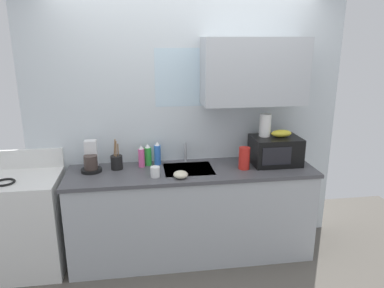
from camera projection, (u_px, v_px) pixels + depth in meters
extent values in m
cube|color=silver|center=(187.00, 125.00, 3.67)|extent=(3.10, 0.10, 2.50)
cube|color=#B2B7BC|center=(254.00, 71.00, 3.41)|extent=(0.98, 0.32, 0.62)
cube|color=silver|center=(184.00, 78.00, 3.50)|extent=(0.56, 0.02, 0.55)
cube|color=#B2B7BC|center=(192.00, 214.00, 3.57)|extent=(2.30, 0.60, 0.86)
cube|color=#4C4C51|center=(192.00, 171.00, 3.44)|extent=(2.33, 0.63, 0.03)
cube|color=#9EA0A5|center=(188.00, 176.00, 3.47)|extent=(0.46, 0.38, 0.14)
cylinder|color=#B2B5BA|center=(185.00, 152.00, 3.64)|extent=(0.03, 0.03, 0.20)
cube|color=white|center=(30.00, 224.00, 3.35)|extent=(0.60, 0.60, 0.90)
torus|color=black|center=(5.00, 182.00, 3.11)|extent=(0.17, 0.17, 0.02)
cube|color=white|center=(31.00, 158.00, 3.47)|extent=(0.60, 0.04, 0.18)
cube|color=black|center=(275.00, 150.00, 3.57)|extent=(0.46, 0.34, 0.27)
cube|color=black|center=(277.00, 156.00, 3.39)|extent=(0.28, 0.01, 0.17)
ellipsoid|color=gold|center=(281.00, 133.00, 3.52)|extent=(0.20, 0.11, 0.07)
cylinder|color=white|center=(265.00, 125.00, 3.53)|extent=(0.11, 0.11, 0.22)
cylinder|color=black|center=(92.00, 170.00, 3.38)|extent=(0.19, 0.19, 0.03)
cylinder|color=#3F332D|center=(91.00, 162.00, 3.35)|extent=(0.12, 0.12, 0.13)
cube|color=silver|center=(91.00, 154.00, 3.41)|extent=(0.11, 0.09, 0.26)
cylinder|color=blue|center=(157.00, 155.00, 3.55)|extent=(0.07, 0.07, 0.19)
cone|color=white|center=(157.00, 144.00, 3.52)|extent=(0.05, 0.05, 0.04)
cylinder|color=green|center=(148.00, 156.00, 3.54)|extent=(0.07, 0.07, 0.18)
cone|color=white|center=(148.00, 146.00, 3.51)|extent=(0.05, 0.05, 0.04)
cylinder|color=#E55999|center=(141.00, 158.00, 3.49)|extent=(0.06, 0.06, 0.18)
cone|color=white|center=(141.00, 147.00, 3.46)|extent=(0.04, 0.04, 0.04)
cylinder|color=red|center=(244.00, 158.00, 3.43)|extent=(0.10, 0.10, 0.21)
cylinder|color=white|center=(155.00, 172.00, 3.24)|extent=(0.08, 0.08, 0.09)
cylinder|color=black|center=(117.00, 162.00, 3.44)|extent=(0.11, 0.11, 0.13)
cylinder|color=olive|center=(114.00, 152.00, 3.41)|extent=(0.04, 0.02, 0.25)
cylinder|color=olive|center=(118.00, 154.00, 3.43)|extent=(0.01, 0.03, 0.21)
cylinder|color=olive|center=(116.00, 154.00, 3.39)|extent=(0.02, 0.03, 0.24)
ellipsoid|color=beige|center=(181.00, 175.00, 3.22)|extent=(0.13, 0.13, 0.06)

